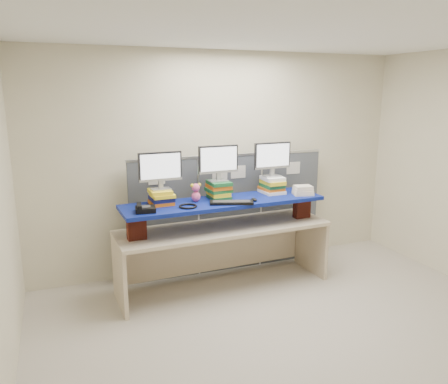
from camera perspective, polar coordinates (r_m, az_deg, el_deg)
name	(u,v)px	position (r m, az deg, el deg)	size (l,w,h in m)	color
room	(306,195)	(3.95, 10.68, -0.35)	(5.00, 4.00, 2.80)	beige
cubicle_partition	(230,212)	(5.64, 0.78, -2.69)	(2.60, 0.06, 1.53)	#42474E
desk	(224,239)	(5.15, 0.00, -6.12)	(2.52, 0.81, 0.76)	beige
brick_pier_left	(136,227)	(4.72, -11.36, -4.53)	(0.20, 0.11, 0.27)	maroon
brick_pier_right	(302,207)	(5.50, 10.12, -1.95)	(0.20, 0.11, 0.27)	maroon
blue_board	(224,202)	(5.02, 0.00, -1.35)	(2.35, 0.59, 0.04)	navy
book_stack_left	(161,197)	(4.88, -8.20, -0.65)	(0.26, 0.30, 0.17)	orange
book_stack_center	(219,190)	(5.10, -0.69, 0.33)	(0.27, 0.30, 0.20)	#1A622F
book_stack_right	(272,185)	(5.40, 6.31, 0.92)	(0.26, 0.31, 0.21)	white
monitor_left	(160,168)	(4.81, -8.32, 3.06)	(0.48, 0.14, 0.42)	#ADADB2
monitor_center	(218,161)	(5.03, -0.73, 4.06)	(0.48, 0.14, 0.42)	#ADADB2
monitor_right	(272,157)	(5.34, 6.34, 4.53)	(0.48, 0.14, 0.42)	#ADADB2
keyboard	(232,202)	(4.87, 0.99, -1.37)	(0.51, 0.31, 0.03)	black
mouse	(254,200)	(5.00, 3.96, -0.99)	(0.06, 0.11, 0.03)	black
desk_phone	(145,209)	(4.61, -10.33, -2.18)	(0.23, 0.21, 0.09)	black
headset	(188,206)	(4.74, -4.73, -1.86)	(0.20, 0.20, 0.02)	black
plush_toy	(196,192)	(4.95, -3.69, -0.05)	(0.12, 0.09, 0.21)	pink
binder_stack	(303,191)	(5.37, 10.27, 0.19)	(0.27, 0.23, 0.11)	#F0E4CC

